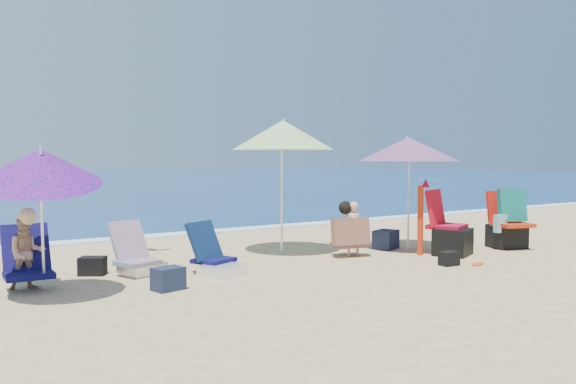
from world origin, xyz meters
TOP-DOWN VIEW (x-y plane):
  - ground at (0.00, 0.00)m, footprint 120.00×120.00m
  - foam at (0.00, 5.10)m, footprint 120.00×0.50m
  - umbrella_turquoise at (2.21, 0.99)m, footprint 2.04×2.04m
  - umbrella_striped at (0.23, 1.92)m, footprint 2.03×2.03m
  - umbrella_blue at (-3.85, 0.70)m, footprint 1.66×1.70m
  - furled_umbrella at (2.01, 0.48)m, footprint 0.17×0.23m
  - chair_navy at (-1.56, 0.91)m, footprint 0.70×0.92m
  - chair_rainbow at (-2.43, 1.57)m, footprint 0.72×0.80m
  - camp_chair_left at (2.45, 0.25)m, footprint 0.83×0.89m
  - camp_chair_right at (3.86, 0.15)m, footprint 0.79×0.83m
  - person_center at (0.96, 1.03)m, footprint 0.70×0.60m
  - person_left at (-3.89, 1.40)m, footprint 0.58×0.71m
  - bag_navy_a at (-2.48, 0.39)m, footprint 0.40×0.33m
  - bag_black_a at (-2.98, 1.85)m, footprint 0.42×0.40m
  - bag_navy_b at (2.01, 1.31)m, footprint 0.53×0.47m
  - bag_black_b at (1.65, -0.42)m, footprint 0.29×0.21m
  - orange_item at (2.02, -0.65)m, footprint 0.26×0.18m

SIDE VIEW (x-z plane):
  - ground at x=0.00m, z-range 0.00..0.00m
  - orange_item at x=2.02m, z-range 0.00..0.03m
  - foam at x=0.00m, z-range 0.00..0.04m
  - bag_black_b at x=1.65m, z-range 0.00..0.21m
  - bag_black_a at x=-2.98m, z-range 0.00..0.25m
  - bag_navy_a at x=-2.48m, z-range 0.00..0.28m
  - bag_navy_b at x=2.01m, z-range 0.00..0.33m
  - chair_navy at x=-1.56m, z-range -0.17..0.55m
  - chair_rainbow at x=-2.43m, z-range -0.17..0.56m
  - camp_chair_left at x=2.45m, z-range -0.22..0.87m
  - camp_chair_right at x=3.86m, z-range -0.15..0.93m
  - person_center at x=0.96m, z-range -0.01..0.90m
  - person_left at x=-3.89m, z-range -0.05..0.96m
  - furled_umbrella at x=2.01m, z-range 0.06..1.34m
  - umbrella_blue at x=-3.85m, z-range 0.59..2.45m
  - umbrella_turquoise at x=2.21m, z-range 0.76..2.76m
  - umbrella_striped at x=0.23m, z-range 0.85..3.13m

